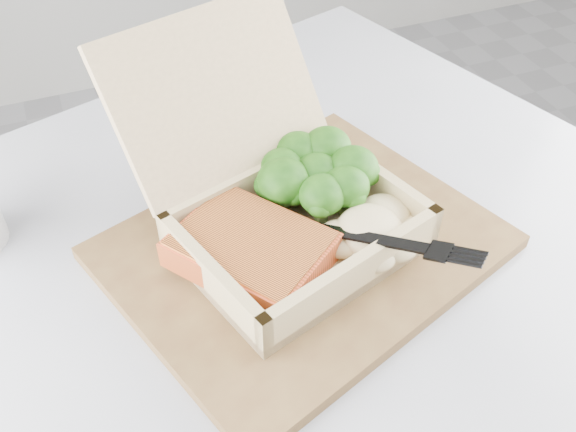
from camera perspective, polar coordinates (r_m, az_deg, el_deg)
name	(u,v)px	position (r m, az deg, el deg)	size (l,w,h in m)	color
cafe_table	(308,393)	(0.71, 1.81, -15.48)	(0.95, 0.95, 0.71)	black
serving_tray	(303,247)	(0.58, 1.31, -2.80)	(0.32, 0.26, 0.01)	brown
takeout_container	(272,188)	(0.56, -1.46, 2.47)	(0.26, 0.28, 0.16)	tan
salmon_fillet	(251,250)	(0.54, -3.28, -3.02)	(0.09, 0.12, 0.03)	#E1532C
broccoli_pile	(317,179)	(0.59, 2.60, 3.27)	(0.11, 0.11, 0.04)	#34761A
mashed_potatoes	(370,230)	(0.55, 7.28, -1.23)	(0.09, 0.08, 0.03)	beige
plastic_fork	(343,229)	(0.53, 4.95, -1.14)	(0.11, 0.13, 0.03)	black
receipt	(220,151)	(0.70, -6.10, 5.73)	(0.07, 0.13, 0.00)	silver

